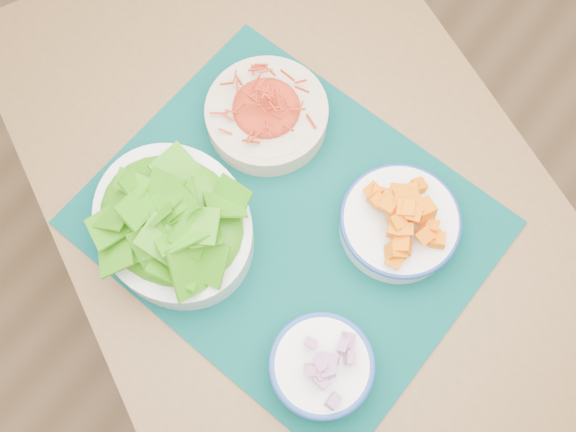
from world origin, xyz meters
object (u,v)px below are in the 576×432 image
object	(u,v)px
table	(297,215)
squash_bowl	(401,220)
lettuce_bowl	(172,220)
onion_bowl	(322,366)
carrot_bowl	(267,112)
placemat	(288,223)

from	to	relation	value
table	squash_bowl	xyz separation A→B (m)	(0.16, 0.05, 0.15)
lettuce_bowl	onion_bowl	bearing A→B (deg)	9.53
carrot_bowl	lettuce_bowl	distance (m)	0.24
table	carrot_bowl	xyz separation A→B (m)	(-0.12, 0.07, 0.15)
table	lettuce_bowl	world-z (taller)	lettuce_bowl
lettuce_bowl	onion_bowl	xyz separation A→B (m)	(0.30, -0.03, -0.02)
lettuce_bowl	squash_bowl	bearing A→B (deg)	54.07
squash_bowl	onion_bowl	distance (m)	0.25
squash_bowl	placemat	bearing A→B (deg)	-144.98
lettuce_bowl	carrot_bowl	bearing A→B (deg)	107.39
carrot_bowl	onion_bowl	bearing A→B (deg)	-40.15
squash_bowl	table	bearing A→B (deg)	-163.32
onion_bowl	placemat	bearing A→B (deg)	140.20
carrot_bowl	onion_bowl	world-z (taller)	same
squash_bowl	lettuce_bowl	xyz separation A→B (m)	(-0.26, -0.22, 0.01)
placemat	onion_bowl	world-z (taller)	onion_bowl
carrot_bowl	lettuce_bowl	xyz separation A→B (m)	(0.01, -0.23, 0.02)
onion_bowl	table	bearing A→B (deg)	134.66
table	squash_bowl	bearing A→B (deg)	40.48
placemat	squash_bowl	distance (m)	0.18
carrot_bowl	onion_bowl	size ratio (longest dim) A/B	1.22
placemat	table	bearing A→B (deg)	111.25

